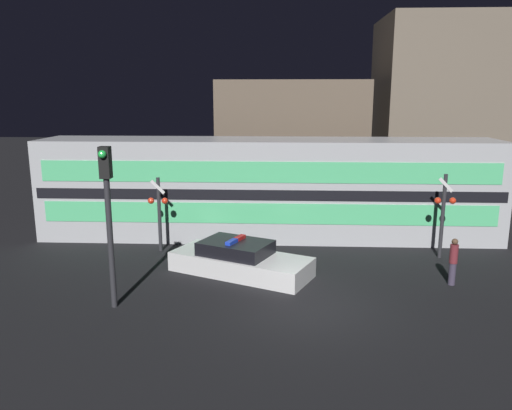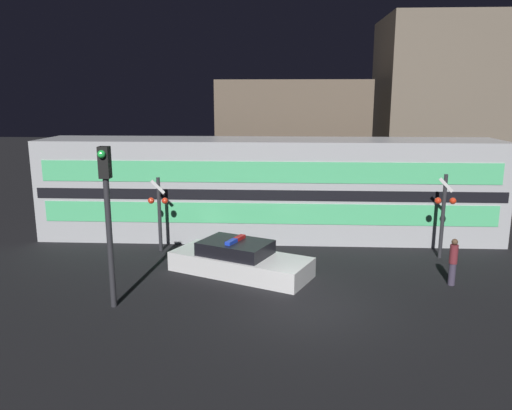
# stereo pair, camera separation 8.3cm
# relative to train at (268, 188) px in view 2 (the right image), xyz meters

# --- Properties ---
(ground_plane) EXTENTS (120.00, 120.00, 0.00)m
(ground_plane) POSITION_rel_train_xyz_m (1.34, -7.67, -2.17)
(ground_plane) COLOR black
(train) EXTENTS (19.81, 3.08, 4.33)m
(train) POSITION_rel_train_xyz_m (0.00, 0.00, 0.00)
(train) COLOR #B7BABF
(train) RESTS_ON ground_plane
(police_car) EXTENTS (5.29, 3.77, 1.27)m
(police_car) POSITION_rel_train_xyz_m (-0.88, -4.91, -1.69)
(police_car) COLOR silver
(police_car) RESTS_ON ground_plane
(pedestrian) EXTENTS (0.27, 0.27, 1.60)m
(pedestrian) POSITION_rel_train_xyz_m (6.28, -5.65, -1.35)
(pedestrian) COLOR #3F384C
(pedestrian) RESTS_ON ground_plane
(crossing_signal_near) EXTENTS (0.80, 0.34, 3.29)m
(crossing_signal_near) POSITION_rel_train_xyz_m (6.76, -2.84, -0.29)
(crossing_signal_near) COLOR #2D2D33
(crossing_signal_near) RESTS_ON ground_plane
(crossing_signal_far) EXTENTS (0.80, 0.34, 3.02)m
(crossing_signal_far) POSITION_rel_train_xyz_m (-4.29, -2.50, -0.43)
(crossing_signal_far) COLOR #2D2D33
(crossing_signal_far) RESTS_ON ground_plane
(traffic_light_corner) EXTENTS (0.30, 0.46, 4.79)m
(traffic_light_corner) POSITION_rel_train_xyz_m (-4.39, -7.96, 0.86)
(traffic_light_corner) COLOR #2D2D33
(traffic_light_corner) RESTS_ON ground_plane
(building_left) EXTENTS (8.15, 6.07, 6.98)m
(building_left) POSITION_rel_train_xyz_m (1.13, 7.45, 1.32)
(building_left) COLOR brown
(building_left) RESTS_ON ground_plane
(building_center) EXTENTS (11.66, 6.31, 10.66)m
(building_center) POSITION_rel_train_xyz_m (12.32, 9.55, 3.16)
(building_center) COLOR #726656
(building_center) RESTS_ON ground_plane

